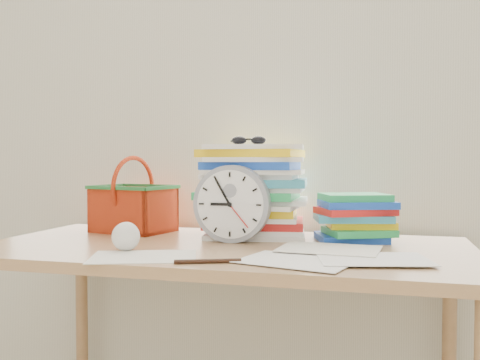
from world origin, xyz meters
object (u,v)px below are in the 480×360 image
(desk, at_px, (224,271))
(basket, at_px, (134,195))
(book_stack, at_px, (355,217))
(paper_stack, at_px, (254,191))
(clock, at_px, (232,204))

(desk, relative_size, basket, 5.49)
(book_stack, relative_size, basket, 0.96)
(desk, xyz_separation_m, basket, (-0.38, 0.20, 0.20))
(desk, height_order, basket, basket)
(desk, xyz_separation_m, paper_stack, (0.04, 0.20, 0.22))
(paper_stack, relative_size, book_stack, 1.36)
(paper_stack, bearing_deg, clock, -103.07)
(paper_stack, height_order, book_stack, paper_stack)
(paper_stack, relative_size, basket, 1.31)
(paper_stack, height_order, clock, paper_stack)
(book_stack, xyz_separation_m, basket, (-0.75, 0.02, 0.06))
(clock, distance_m, basket, 0.42)
(paper_stack, height_order, basket, paper_stack)
(book_stack, bearing_deg, desk, -153.69)
(book_stack, bearing_deg, basket, 178.52)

